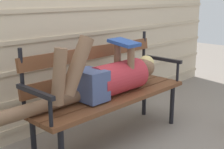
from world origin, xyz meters
TOP-DOWN VIEW (x-y plane):
  - ground_plane at (0.00, 0.00)m, footprint 12.00×12.00m
  - house_siding at (0.00, 0.75)m, footprint 5.14×0.08m
  - park_bench at (-0.00, 0.19)m, footprint 1.58×0.47m
  - reclining_person at (-0.06, 0.12)m, footprint 1.70×0.28m

SIDE VIEW (x-z plane):
  - ground_plane at x=0.00m, z-range 0.00..0.00m
  - park_bench at x=0.00m, z-range 0.03..0.94m
  - reclining_person at x=-0.06m, z-range 0.32..0.88m
  - house_siding at x=0.00m, z-range 0.00..2.30m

